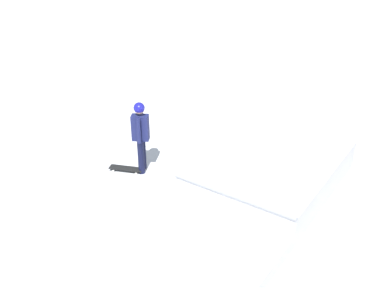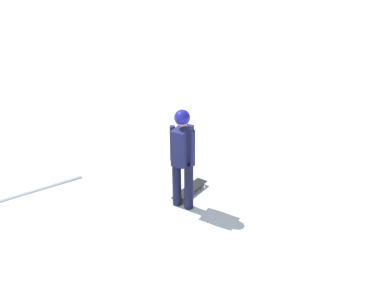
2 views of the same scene
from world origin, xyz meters
The scene contains 4 objects.
ground_plane centered at (0.00, 0.00, 0.00)m, with size 60.00×60.00×0.00m, color silver.
skate_ramp centered at (0.15, 0.17, 0.32)m, with size 5.44×2.69×0.74m.
skater centered at (0.78, -2.59, 1.01)m, with size 0.40×0.44×1.73m.
skateboard centered at (1.03, -2.89, 0.08)m, with size 0.47×0.82×0.09m.
Camera 1 is at (7.70, 3.35, 5.46)m, focal length 41.73 mm.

